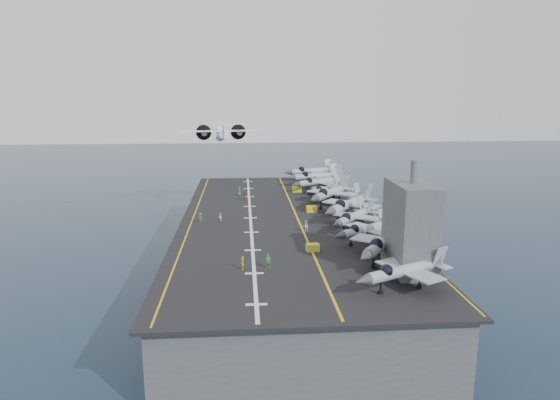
{
  "coord_description": "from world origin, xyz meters",
  "views": [
    {
      "loc": [
        -7.28,
        -92.99,
        34.08
      ],
      "look_at": [
        0.0,
        4.0,
        13.0
      ],
      "focal_mm": 32.0,
      "sensor_mm": 36.0,
      "label": 1
    }
  ],
  "objects": [
    {
      "name": "fighter_jet_6",
      "position": [
        11.66,
        17.14,
        12.61
      ],
      "size": [
        15.19,
        14.72,
        4.42
      ],
      "primitive_type": null,
      "color": "gray",
      "rests_on": "flight_deck"
    },
    {
      "name": "crew_3",
      "position": [
        -15.28,
        -2.57,
        11.29
      ],
      "size": [
        1.28,
        1.24,
        1.79
      ],
      "primitive_type": "imported",
      "color": "green",
      "rests_on": "flight_deck"
    },
    {
      "name": "fighter_jet_0",
      "position": [
        12.36,
        -36.31,
        12.79
      ],
      "size": [
        16.43,
        14.38,
        4.78
      ],
      "primitive_type": null,
      "color": "#979DA7",
      "rests_on": "flight_deck"
    },
    {
      "name": "island_superstructure",
      "position": [
        15.0,
        -30.0,
        17.9
      ],
      "size": [
        5.0,
        10.0,
        15.0
      ],
      "primitive_type": null,
      "color": "#56595E",
      "rests_on": "flight_deck"
    },
    {
      "name": "crew_4",
      "position": [
        -6.97,
        17.0,
        11.34
      ],
      "size": [
        1.34,
        1.31,
        1.87
      ],
      "primitive_type": "imported",
      "color": "maroon",
      "rests_on": "flight_deck"
    },
    {
      "name": "fighter_jet_5",
      "position": [
        11.3,
        10.3,
        13.2
      ],
      "size": [
        18.13,
        19.4,
        5.61
      ],
      "primitive_type": null,
      "color": "gray",
      "rests_on": "flight_deck"
    },
    {
      "name": "flight_deck",
      "position": [
        0.0,
        0.0,
        10.2
      ],
      "size": [
        38.0,
        92.0,
        0.4
      ],
      "primitive_type": "cube",
      "color": "black",
      "rests_on": "hull"
    },
    {
      "name": "deck_edge_stbd",
      "position": [
        18.5,
        0.0,
        10.42
      ],
      "size": [
        0.25,
        90.0,
        0.02
      ],
      "primitive_type": "cube",
      "color": "gold",
      "rests_on": "flight_deck"
    },
    {
      "name": "deck_edge_port",
      "position": [
        -17.0,
        0.0,
        10.42
      ],
      "size": [
        0.25,
        90.0,
        0.02
      ],
      "primitive_type": "cube",
      "color": "gold",
      "rests_on": "flight_deck"
    },
    {
      "name": "fighter_jet_9",
      "position": [
        11.77,
        41.59,
        13.02
      ],
      "size": [
        17.39,
        14.09,
        5.23
      ],
      "primitive_type": null,
      "color": "gray",
      "rests_on": "flight_deck"
    },
    {
      "name": "fighter_jet_3",
      "position": [
        12.11,
        -8.9,
        12.75
      ],
      "size": [
        15.49,
        16.2,
        4.7
      ],
      "primitive_type": null,
      "color": "gray",
      "rests_on": "flight_deck"
    },
    {
      "name": "tow_cart_b",
      "position": [
        6.4,
        3.93,
        11.03
      ],
      "size": [
        2.14,
        1.42,
        1.26
      ],
      "primitive_type": null,
      "color": "gold",
      "rests_on": "flight_deck"
    },
    {
      "name": "tow_cart_a",
      "position": [
        3.07,
        -21.09,
        10.97
      ],
      "size": [
        2.06,
        1.48,
        1.15
      ],
      "primitive_type": null,
      "color": "gold",
      "rests_on": "flight_deck"
    },
    {
      "name": "fighter_jet_4",
      "position": [
        12.89,
        -1.22,
        13.27
      ],
      "size": [
        18.95,
        19.79,
        5.74
      ],
      "primitive_type": null,
      "color": "#9EA7AE",
      "rests_on": "flight_deck"
    },
    {
      "name": "crew_2",
      "position": [
        -11.72,
        -1.91,
        11.2
      ],
      "size": [
        1.1,
        1.15,
        1.6
      ],
      "primitive_type": "imported",
      "color": "silver",
      "rests_on": "flight_deck"
    },
    {
      "name": "fighter_jet_1",
      "position": [
        12.95,
        -25.6,
        13.1
      ],
      "size": [
        17.61,
        18.68,
        5.4
      ],
      "primitive_type": null,
      "color": "#8D949C",
      "rests_on": "flight_deck"
    },
    {
      "name": "crew_1",
      "position": [
        -7.57,
        -28.28,
        11.3
      ],
      "size": [
        0.98,
        1.24,
        1.8
      ],
      "primitive_type": "imported",
      "color": "gold",
      "rests_on": "flight_deck"
    },
    {
      "name": "ground",
      "position": [
        0.0,
        0.0,
        0.0
      ],
      "size": [
        500.0,
        500.0,
        0.0
      ],
      "primitive_type": "plane",
      "color": "#142135",
      "rests_on": "ground"
    },
    {
      "name": "transport_plane",
      "position": [
        -13.15,
        50.92,
        21.81
      ],
      "size": [
        26.36,
        19.6,
        5.78
      ],
      "primitive_type": null,
      "color": "silver"
    },
    {
      "name": "fighter_jet_2",
      "position": [
        12.47,
        -16.98,
        12.67
      ],
      "size": [
        15.74,
        14.55,
        4.55
      ],
      "primitive_type": null,
      "color": "#9399A3",
      "rests_on": "flight_deck"
    },
    {
      "name": "landing_centerline",
      "position": [
        -6.0,
        0.0,
        10.42
      ],
      "size": [
        0.5,
        90.0,
        0.02
      ],
      "primitive_type": "cube",
      "color": "silver",
      "rests_on": "flight_deck"
    },
    {
      "name": "hull",
      "position": [
        0.0,
        0.0,
        5.0
      ],
      "size": [
        36.0,
        90.0,
        10.0
      ],
      "primitive_type": "cube",
      "color": "#56595E",
      "rests_on": "ground"
    },
    {
      "name": "crew_7",
      "position": [
        3.41,
        -10.19,
        11.39
      ],
      "size": [
        1.38,
        1.12,
        1.98
      ],
      "primitive_type": "imported",
      "color": "white",
      "rests_on": "flight_deck"
    },
    {
      "name": "crew_5",
      "position": [
        -8.24,
        21.85,
        11.38
      ],
      "size": [
        1.37,
        1.39,
        1.95
      ],
      "primitive_type": "imported",
      "color": "#268C33",
      "rests_on": "flight_deck"
    },
    {
      "name": "fighter_jet_7",
      "position": [
        11.29,
        25.42,
        12.86
      ],
      "size": [
        16.91,
        14.83,
        4.92
      ],
      "primitive_type": null,
      "color": "gray",
      "rests_on": "flight_deck"
    },
    {
      "name": "crew_6",
      "position": [
        -4.02,
        -27.92,
        11.38
      ],
      "size": [
        1.2,
        0.81,
        1.97
      ],
      "primitive_type": "imported",
      "color": "green",
      "rests_on": "flight_deck"
    },
    {
      "name": "tow_cart_c",
      "position": [
        5.7,
        24.89,
        11.05
      ],
      "size": [
        2.18,
        1.44,
        1.29
      ],
      "primitive_type": null,
      "color": "yellow",
      "rests_on": "flight_deck"
    },
    {
      "name": "foul_line",
      "position": [
        3.0,
        0.0,
        10.42
      ],
      "size": [
        0.35,
        90.0,
        0.02
      ],
      "primitive_type": "cube",
      "color": "gold",
      "rests_on": "flight_deck"
    },
    {
      "name": "fighter_jet_8",
      "position": [
        11.77,
        33.09,
        13.02
      ],
      "size": [
        17.39,
        14.09,
        5.23
      ],
      "primitive_type": null,
      "color": "gray",
      "rests_on": "flight_deck"
    }
  ]
}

